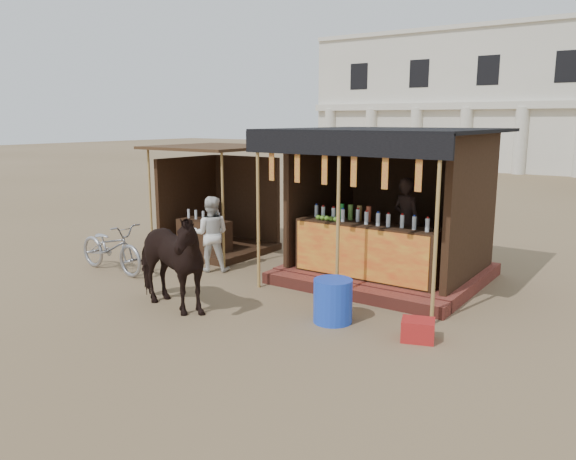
% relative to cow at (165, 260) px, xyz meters
% --- Properties ---
extents(ground, '(120.00, 120.00, 0.00)m').
position_rel_cow_xyz_m(ground, '(1.04, 0.23, -0.80)').
color(ground, '#846B4C').
rests_on(ground, ground).
extents(main_stall, '(3.60, 3.61, 2.78)m').
position_rel_cow_xyz_m(main_stall, '(2.05, 3.58, 0.23)').
color(main_stall, brown).
rests_on(main_stall, ground).
extents(secondary_stall, '(2.40, 2.40, 2.38)m').
position_rel_cow_xyz_m(secondary_stall, '(-2.13, 3.46, 0.05)').
color(secondary_stall, '#321E12').
rests_on(secondary_stall, ground).
extents(cow, '(1.99, 1.12, 1.59)m').
position_rel_cow_xyz_m(cow, '(0.00, 0.00, 0.00)').
color(cow, black).
rests_on(cow, ground).
extents(motorbike, '(1.90, 0.75, 0.98)m').
position_rel_cow_xyz_m(motorbike, '(-2.56, 0.94, -0.31)').
color(motorbike, '#9A9BA3').
rests_on(motorbike, ground).
extents(bystander, '(0.91, 0.86, 1.48)m').
position_rel_cow_xyz_m(bystander, '(-1.02, 2.13, -0.06)').
color(bystander, white).
rests_on(bystander, ground).
extents(blue_barrel, '(0.76, 0.76, 0.65)m').
position_rel_cow_xyz_m(blue_barrel, '(2.40, 1.02, -0.47)').
color(blue_barrel, blue).
rests_on(blue_barrel, ground).
extents(red_crate, '(0.53, 0.49, 0.29)m').
position_rel_cow_xyz_m(red_crate, '(3.71, 1.08, -0.65)').
color(red_crate, '#AD1D1C').
rests_on(red_crate, ground).
extents(cooler, '(0.70, 0.53, 0.46)m').
position_rel_cow_xyz_m(cooler, '(2.90, 2.83, -0.56)').
color(cooler, '#1A772C').
rests_on(cooler, ground).
extents(background_building, '(26.00, 7.45, 8.18)m').
position_rel_cow_xyz_m(background_building, '(-0.96, 30.17, 3.18)').
color(background_building, silver).
rests_on(background_building, ground).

